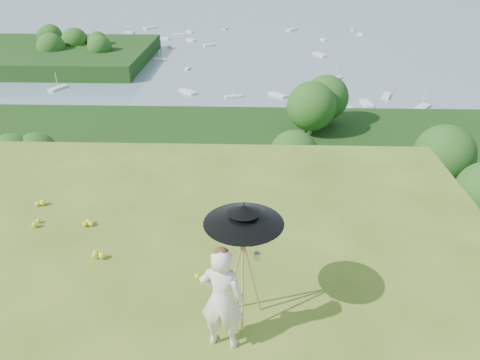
{
  "coord_description": "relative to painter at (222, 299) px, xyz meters",
  "views": [
    {
      "loc": [
        2.07,
        -5.22,
        5.29
      ],
      "look_at": [
        1.81,
        2.7,
        1.12
      ],
      "focal_mm": 35.0,
      "sensor_mm": 36.0,
      "label": 1
    }
  ],
  "objects": [
    {
      "name": "bay_water",
      "position": [
        -1.66,
        240.3,
        -34.84
      ],
      "size": [
        700.0,
        700.0,
        0.0
      ],
      "primitive_type": "plane",
      "color": "slate",
      "rests_on": "ground"
    },
    {
      "name": "wildflowers",
      "position": [
        -1.66,
        0.55,
        -0.78
      ],
      "size": [
        10.0,
        10.5,
        0.12
      ],
      "primitive_type": null,
      "color": "yellow",
      "rests_on": "ground"
    },
    {
      "name": "shoreline_tier",
      "position": [
        -1.66,
        75.3,
        -36.84
      ],
      "size": [
        170.0,
        28.0,
        8.0
      ],
      "primitive_type": "cube",
      "color": "slate",
      "rests_on": "bay_water"
    },
    {
      "name": "painter_cap",
      "position": [
        0.0,
        0.0,
        0.79
      ],
      "size": [
        0.29,
        0.32,
        0.1
      ],
      "primitive_type": null,
      "rotation": [
        0.0,
        0.0,
        -0.34
      ],
      "color": "#D27773",
      "rests_on": "painter"
    },
    {
      "name": "moored_boats",
      "position": [
        -14.16,
        161.3,
        -34.49
      ],
      "size": [
        140.0,
        140.0,
        0.7
      ],
      "primitive_type": null,
      "color": "silver",
      "rests_on": "bay_water"
    },
    {
      "name": "harbor_town",
      "position": [
        -1.66,
        75.3,
        -30.34
      ],
      "size": [
        110.0,
        22.0,
        5.0
      ],
      "primitive_type": null,
      "color": "silver",
      "rests_on": "shoreline_tier"
    },
    {
      "name": "peninsula",
      "position": [
        -76.66,
        155.3,
        -29.84
      ],
      "size": [
        90.0,
        60.0,
        12.0
      ],
      "primitive_type": null,
      "color": "#14330D",
      "rests_on": "bay_water"
    },
    {
      "name": "sun_umbrella",
      "position": [
        0.28,
        0.57,
        0.9
      ],
      "size": [
        1.34,
        1.34,
        0.6
      ],
      "primitive_type": null,
      "rotation": [
        0.0,
        0.0,
        -0.2
      ],
      "color": "black",
      "rests_on": "field_easel"
    },
    {
      "name": "forest_slope",
      "position": [
        -1.66,
        35.3,
        -29.84
      ],
      "size": [
        140.0,
        56.0,
        22.0
      ],
      "primitive_type": "cube",
      "color": "#14330D",
      "rests_on": "bay_water"
    },
    {
      "name": "painter",
      "position": [
        0.0,
        0.0,
        0.0
      ],
      "size": [
        0.67,
        0.5,
        1.68
      ],
      "primitive_type": "imported",
      "rotation": [
        0.0,
        0.0,
        2.96
      ],
      "color": "white",
      "rests_on": "ground"
    },
    {
      "name": "ground",
      "position": [
        -1.66,
        0.3,
        -0.84
      ],
      "size": [
        14.0,
        14.0,
        0.0
      ],
      "primitive_type": "plane",
      "color": "#4C671D",
      "rests_on": "ground"
    },
    {
      "name": "field_easel",
      "position": [
        0.28,
        0.55,
        0.03
      ],
      "size": [
        0.85,
        0.85,
        1.75
      ],
      "primitive_type": null,
      "rotation": [
        0.0,
        0.0,
        -0.34
      ],
      "color": "#A67045",
      "rests_on": "ground"
    },
    {
      "name": "slope_trees",
      "position": [
        -1.66,
        35.3,
        -15.84
      ],
      "size": [
        110.0,
        50.0,
        6.0
      ],
      "primitive_type": null,
      "color": "#1C4C16",
      "rests_on": "forest_slope"
    }
  ]
}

